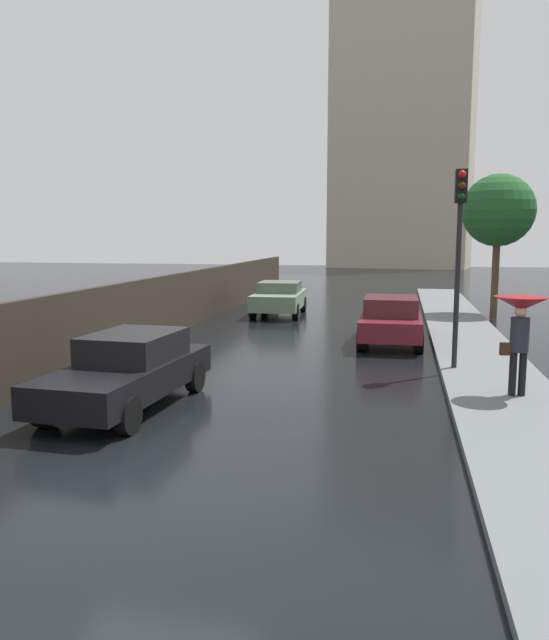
# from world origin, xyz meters

# --- Properties ---
(ground) EXTENTS (120.00, 120.00, 0.00)m
(ground) POSITION_xyz_m (0.00, 0.00, 0.00)
(ground) COLOR black
(car_green_near_kerb) EXTENTS (2.03, 4.05, 1.35)m
(car_green_near_kerb) POSITION_xyz_m (-1.75, 17.60, 0.71)
(car_green_near_kerb) COLOR slate
(car_green_near_kerb) RESTS_ON ground
(car_black_mid_road) EXTENTS (1.95, 4.46, 1.38)m
(car_black_mid_road) POSITION_xyz_m (-1.91, 3.81, 0.71)
(car_black_mid_road) COLOR black
(car_black_mid_road) RESTS_ON ground
(car_maroon_far_ahead) EXTENTS (1.84, 4.03, 1.42)m
(car_maroon_far_ahead) POSITION_xyz_m (2.79, 11.69, 0.73)
(car_maroon_far_ahead) COLOR maroon
(car_maroon_far_ahead) RESTS_ON ground
(pedestrian_with_umbrella_near) EXTENTS (1.00, 1.00, 1.92)m
(pedestrian_with_umbrella_near) POSITION_xyz_m (5.29, 5.56, 1.67)
(pedestrian_with_umbrella_near) COLOR black
(pedestrian_with_umbrella_near) RESTS_ON sidewalk_strip
(traffic_light) EXTENTS (0.26, 0.39, 4.54)m
(traffic_light) POSITION_xyz_m (4.32, 7.95, 3.27)
(traffic_light) COLOR black
(traffic_light) RESTS_ON sidewalk_strip
(street_tree_near) EXTENTS (2.80, 2.80, 5.58)m
(street_tree_near) POSITION_xyz_m (6.69, 18.86, 4.15)
(street_tree_near) COLOR #4C3823
(street_tree_near) RESTS_ON ground
(distant_tower) EXTENTS (14.36, 8.92, 31.61)m
(distant_tower) POSITION_xyz_m (2.83, 57.27, 14.05)
(distant_tower) COLOR #B2A88E
(distant_tower) RESTS_ON ground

